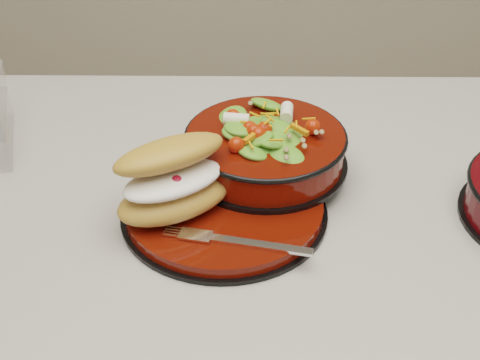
{
  "coord_description": "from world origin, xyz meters",
  "views": [
    {
      "loc": [
        0.01,
        -0.7,
        1.43
      ],
      "look_at": [
        0.01,
        -0.01,
        0.94
      ],
      "focal_mm": 50.0,
      "sensor_mm": 36.0,
      "label": 1
    }
  ],
  "objects_px": {
    "dinner_plate": "(225,208)",
    "salad_bowl": "(265,143)",
    "croissant": "(174,179)",
    "fork": "(240,242)"
  },
  "relations": [
    {
      "from": "croissant",
      "to": "fork",
      "type": "xyz_separation_m",
      "value": [
        0.08,
        -0.07,
        -0.04
      ]
    },
    {
      "from": "dinner_plate",
      "to": "salad_bowl",
      "type": "relative_size",
      "value": 1.18
    },
    {
      "from": "fork",
      "to": "dinner_plate",
      "type": "bearing_deg",
      "value": 26.53
    },
    {
      "from": "dinner_plate",
      "to": "salad_bowl",
      "type": "distance_m",
      "value": 0.11
    },
    {
      "from": "dinner_plate",
      "to": "fork",
      "type": "relative_size",
      "value": 1.67
    },
    {
      "from": "dinner_plate",
      "to": "croissant",
      "type": "bearing_deg",
      "value": -168.25
    },
    {
      "from": "salad_bowl",
      "to": "croissant",
      "type": "bearing_deg",
      "value": -138.92
    },
    {
      "from": "salad_bowl",
      "to": "croissant",
      "type": "height_order",
      "value": "salad_bowl"
    },
    {
      "from": "fork",
      "to": "croissant",
      "type": "bearing_deg",
      "value": 62.68
    },
    {
      "from": "salad_bowl",
      "to": "fork",
      "type": "bearing_deg",
      "value": -101.02
    }
  ]
}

